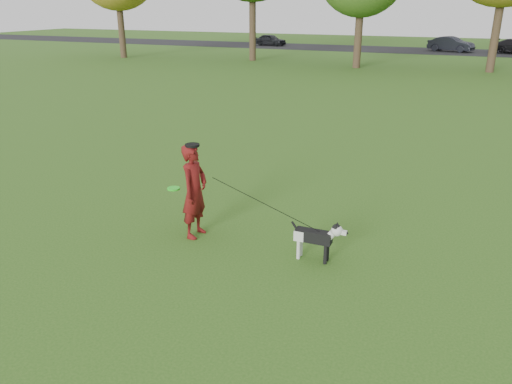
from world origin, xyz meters
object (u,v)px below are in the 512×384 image
at_px(man, 194,191).
at_px(dog, 318,236).
at_px(car_left, 270,40).
at_px(car_mid, 451,44).

height_order(man, dog, man).
bearing_deg(dog, car_left, 112.19).
distance_m(dog, car_left, 43.90).
xyz_separation_m(dog, car_left, (-16.58, 40.65, 0.12)).
xyz_separation_m(man, car_mid, (2.45, 40.58, -0.21)).
height_order(dog, car_mid, car_mid).
height_order(car_left, car_mid, car_mid).
relative_size(dog, car_left, 0.30).
xyz_separation_m(dog, car_mid, (0.15, 40.65, 0.20)).
bearing_deg(man, dog, -90.51).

